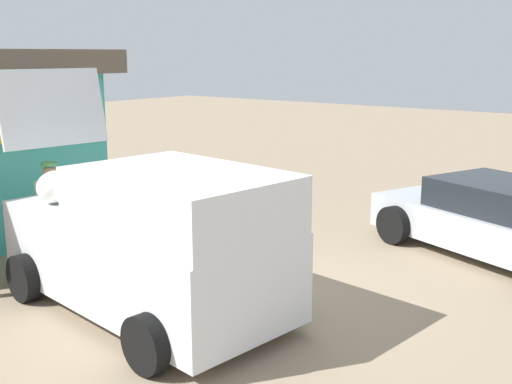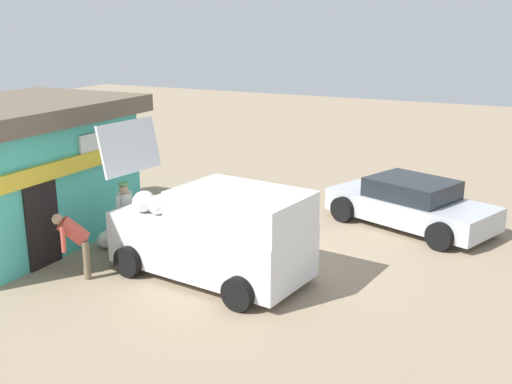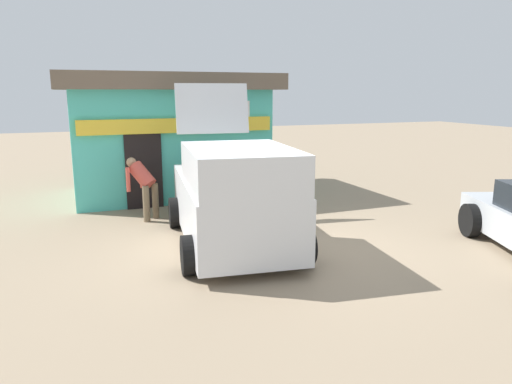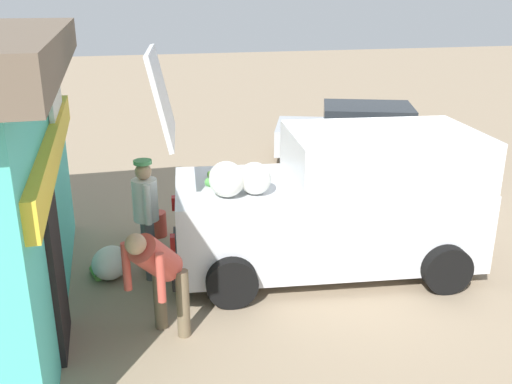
{
  "view_description": "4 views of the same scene",
  "coord_description": "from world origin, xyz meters",
  "views": [
    {
      "loc": [
        -6.25,
        -4.89,
        3.3
      ],
      "look_at": [
        1.2,
        0.88,
        1.2
      ],
      "focal_mm": 43.74,
      "sensor_mm": 36.0,
      "label": 1
    },
    {
      "loc": [
        -11.18,
        -5.2,
        5.14
      ],
      "look_at": [
        1.25,
        1.07,
        1.23
      ],
      "focal_mm": 42.57,
      "sensor_mm": 36.0,
      "label": 2
    },
    {
      "loc": [
        -3.75,
        -7.39,
        2.89
      ],
      "look_at": [
        -0.23,
        1.8,
        0.79
      ],
      "focal_mm": 33.13,
      "sensor_mm": 36.0,
      "label": 3
    },
    {
      "loc": [
        -7.97,
        3.72,
        3.71
      ],
      "look_at": [
        -0.15,
        1.74,
        0.87
      ],
      "focal_mm": 39.54,
      "sensor_mm": 36.0,
      "label": 4
    }
  ],
  "objects": [
    {
      "name": "unloaded_banana_pile",
      "position": [
        -0.67,
        3.96,
        0.2
      ],
      "size": [
        0.84,
        0.62,
        0.43
      ],
      "color": "silver",
      "rests_on": "ground_plane"
    },
    {
      "name": "storefront_bar",
      "position": [
        -1.3,
        6.15,
        1.74
      ],
      "size": [
        5.82,
        4.0,
        3.36
      ],
      "color": "#4CC6B7",
      "rests_on": "ground_plane"
    },
    {
      "name": "paint_bucket",
      "position": [
        0.58,
        3.2,
        0.2
      ],
      "size": [
        0.3,
        0.3,
        0.4
      ],
      "primitive_type": "cylinder",
      "color": "#BF3F33",
      "rests_on": "ground_plane"
    },
    {
      "name": "customer_bending",
      "position": [
        -2.37,
        3.41,
        0.86
      ],
      "size": [
        0.71,
        0.72,
        1.42
      ],
      "color": "#726047",
      "rests_on": "ground_plane"
    },
    {
      "name": "ground_plane",
      "position": [
        0.0,
        0.0,
        0.0
      ],
      "size": [
        60.0,
        60.0,
        0.0
      ],
      "primitive_type": "plane",
      "color": "gray"
    },
    {
      "name": "delivery_van",
      "position": [
        -1.07,
        0.82,
        0.97
      ],
      "size": [
        2.59,
        4.57,
        3.08
      ],
      "color": "silver",
      "rests_on": "ground_plane"
    },
    {
      "name": "vendor_standing",
      "position": [
        -0.73,
        3.42,
        0.95
      ],
      "size": [
        0.57,
        0.36,
        1.66
      ],
      "color": "#4C4C51",
      "rests_on": "ground_plane"
    }
  ]
}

